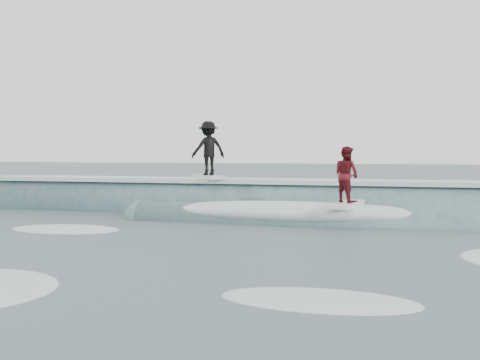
# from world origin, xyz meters

# --- Properties ---
(ground) EXTENTS (160.00, 160.00, 0.00)m
(ground) POSITION_xyz_m (0.00, 0.00, 0.00)
(ground) COLOR #374B50
(ground) RESTS_ON ground
(breaking_wave) EXTENTS (23.80, 3.80, 2.05)m
(breaking_wave) POSITION_xyz_m (0.27, 6.20, 0.04)
(breaking_wave) COLOR #396061
(breaking_wave) RESTS_ON ground
(surfer_black) EXTENTS (1.59, 1.96, 1.85)m
(surfer_black) POSITION_xyz_m (-1.31, 6.53, 2.00)
(surfer_black) COLOR silver
(surfer_black) RESTS_ON ground
(surfer_red) EXTENTS (0.92, 2.07, 1.58)m
(surfer_red) POSITION_xyz_m (3.21, 4.33, 1.23)
(surfer_red) COLOR white
(surfer_red) RESTS_ON ground
(whitewater) EXTENTS (13.01, 7.52, 0.10)m
(whitewater) POSITION_xyz_m (1.13, -1.28, 0.00)
(whitewater) COLOR white
(whitewater) RESTS_ON ground
(far_swells) EXTENTS (39.92, 8.65, 0.80)m
(far_swells) POSITION_xyz_m (-1.04, 17.65, 0.00)
(far_swells) COLOR #396061
(far_swells) RESTS_ON ground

